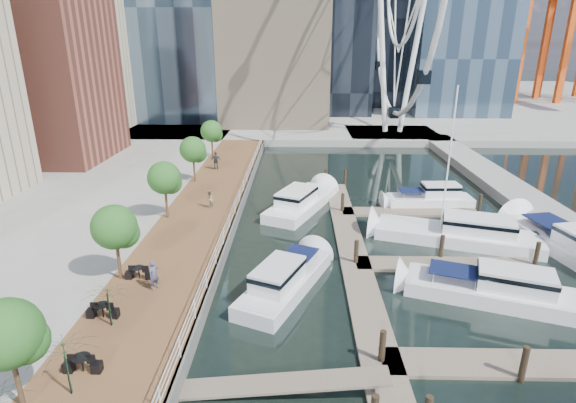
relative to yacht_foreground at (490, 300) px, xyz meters
The scene contains 16 objects.
ground 11.00m from the yacht_foreground, 160.00° to the right, with size 520.00×520.00×0.00m, color black.
boardwalk 22.37m from the yacht_foreground, 149.84° to the left, with size 6.00×60.00×1.00m, color brown.
seawall 19.84m from the yacht_foreground, 145.48° to the left, with size 0.25×60.00×1.00m, color #595954.
land_far 98.78m from the yacht_foreground, 96.01° to the left, with size 200.00×114.00×1.00m, color gray.
breakwater 18.90m from the yacht_foreground, 59.25° to the left, with size 4.00×60.00×1.00m, color gray.
pier 48.38m from the yacht_foreground, 85.66° to the left, with size 14.00×12.00×1.00m, color gray.
railing 19.97m from the yacht_foreground, 145.65° to the left, with size 0.10×60.00×1.05m, color white, non-canonical shape.
floating_docks 6.67m from the yacht_foreground, 110.90° to the left, with size 16.00×34.00×2.60m.
street_trees 24.41m from the yacht_foreground, 154.78° to the left, with size 2.60×42.60×4.60m.
cafe_tables 21.57m from the yacht_foreground, 164.47° to the right, with size 2.50×13.70×0.74m.
yacht_foreground is the anchor object (origin of this frame).
pedestrian_near 19.46m from the yacht_foreground, behind, with size 0.64×0.42×1.74m, color #44435A.
pedestrian_mid 22.63m from the yacht_foreground, 146.31° to the left, with size 0.76×0.59×1.55m, color gray.
pedestrian_far 32.34m from the yacht_foreground, 129.16° to the left, with size 1.15×0.48×1.96m, color #333B40.
moored_yachts 7.07m from the yacht_foreground, 93.64° to the left, with size 26.51×36.44×11.50m.
cafe_seating 22.42m from the yacht_foreground, 157.63° to the right, with size 3.93×9.82×2.44m.
Camera 1 is at (-0.95, -19.39, 14.12)m, focal length 28.00 mm.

